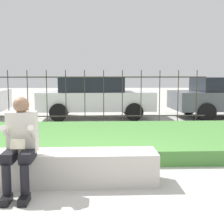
{
  "coord_description": "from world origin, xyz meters",
  "views": [
    {
      "loc": [
        0.12,
        -4.34,
        1.57
      ],
      "look_at": [
        0.36,
        1.24,
        0.88
      ],
      "focal_mm": 50.0,
      "sensor_mm": 36.0,
      "label": 1
    }
  ],
  "objects": [
    {
      "name": "stone_bench",
      "position": [
        -0.3,
        0.0,
        0.21
      ],
      "size": [
        2.49,
        0.56,
        0.46
      ],
      "color": "beige",
      "rests_on": "ground_plane"
    },
    {
      "name": "person_seated_reader",
      "position": [
        -0.9,
        -0.32,
        0.69
      ],
      "size": [
        0.42,
        0.73,
        1.26
      ],
      "color": "black",
      "rests_on": "ground_plane"
    },
    {
      "name": "ground_plane",
      "position": [
        0.0,
        0.0,
        0.0
      ],
      "size": [
        60.0,
        60.0,
        0.0
      ],
      "primitive_type": "plane",
      "color": "#B2AFA8"
    },
    {
      "name": "grass_berm",
      "position": [
        0.0,
        2.4,
        0.13
      ],
      "size": [
        8.55,
        3.4,
        0.27
      ],
      "color": "#4C893D",
      "rests_on": "ground_plane"
    },
    {
      "name": "iron_fence",
      "position": [
        -0.0,
        4.69,
        0.87
      ],
      "size": [
        6.55,
        0.03,
        1.67
      ],
      "color": "#332D28",
      "rests_on": "ground_plane"
    },
    {
      "name": "car_parked_center",
      "position": [
        0.0,
        6.65,
        0.76
      ],
      "size": [
        4.03,
        1.87,
        1.45
      ],
      "rotation": [
        0.0,
        0.0,
        0.02
      ],
      "color": "silver",
      "rests_on": "ground_plane"
    }
  ]
}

